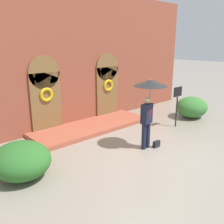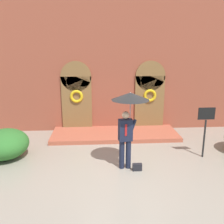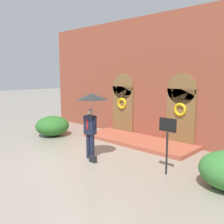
{
  "view_description": "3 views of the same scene",
  "coord_description": "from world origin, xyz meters",
  "px_view_note": "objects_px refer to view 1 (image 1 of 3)",
  "views": [
    {
      "loc": [
        -6.09,
        -4.89,
        3.53
      ],
      "look_at": [
        -0.19,
        1.61,
        1.05
      ],
      "focal_mm": 40.0,
      "sensor_mm": 36.0,
      "label": 1
    },
    {
      "loc": [
        -0.76,
        -6.77,
        3.63
      ],
      "look_at": [
        -0.21,
        1.68,
        1.4
      ],
      "focal_mm": 40.0,
      "sensor_mm": 36.0,
      "label": 2
    },
    {
      "loc": [
        6.57,
        -5.51,
        2.99
      ],
      "look_at": [
        -0.29,
        1.74,
        1.48
      ],
      "focal_mm": 40.0,
      "sensor_mm": 36.0,
      "label": 3
    }
  ],
  "objects_px": {
    "person_with_umbrella": "(149,93)",
    "shrub_left": "(21,160)",
    "handbag": "(156,144)",
    "shrub_right": "(192,107)",
    "sign_post": "(177,100)"
  },
  "relations": [
    {
      "from": "person_with_umbrella",
      "to": "shrub_left",
      "type": "bearing_deg",
      "value": 166.0
    },
    {
      "from": "person_with_umbrella",
      "to": "handbag",
      "type": "height_order",
      "value": "person_with_umbrella"
    },
    {
      "from": "shrub_left",
      "to": "shrub_right",
      "type": "bearing_deg",
      "value": -0.65
    },
    {
      "from": "person_with_umbrella",
      "to": "sign_post",
      "type": "bearing_deg",
      "value": 13.42
    },
    {
      "from": "sign_post",
      "to": "shrub_right",
      "type": "bearing_deg",
      "value": 9.28
    },
    {
      "from": "person_with_umbrella",
      "to": "sign_post",
      "type": "relative_size",
      "value": 1.37
    },
    {
      "from": "person_with_umbrella",
      "to": "shrub_right",
      "type": "bearing_deg",
      "value": 11.8
    },
    {
      "from": "sign_post",
      "to": "shrub_right",
      "type": "relative_size",
      "value": 1.09
    },
    {
      "from": "shrub_right",
      "to": "handbag",
      "type": "bearing_deg",
      "value": -164.85
    },
    {
      "from": "sign_post",
      "to": "handbag",
      "type": "bearing_deg",
      "value": -160.81
    },
    {
      "from": "sign_post",
      "to": "shrub_right",
      "type": "height_order",
      "value": "sign_post"
    },
    {
      "from": "sign_post",
      "to": "shrub_left",
      "type": "distance_m",
      "value": 6.69
    },
    {
      "from": "sign_post",
      "to": "shrub_left",
      "type": "xyz_separation_m",
      "value": [
        -6.65,
        0.37,
        -0.68
      ]
    },
    {
      "from": "sign_post",
      "to": "person_with_umbrella",
      "type": "bearing_deg",
      "value": -166.58
    },
    {
      "from": "person_with_umbrella",
      "to": "shrub_left",
      "type": "xyz_separation_m",
      "value": [
        -4.02,
        1.0,
        -1.43
      ]
    }
  ]
}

